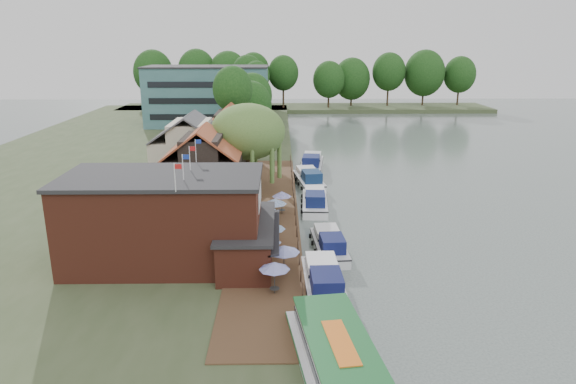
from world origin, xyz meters
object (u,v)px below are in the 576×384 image
object	(u,v)px
cruiser_0	(324,278)
cruiser_4	(312,161)
umbrella_0	(275,278)
cruiser_3	(309,177)
willow	(248,149)
umbrella_4	(268,219)
cruiser_2	(315,199)
tour_boat	(343,376)
cottage_b	(191,148)
cottage_a	(204,167)
cottage_c	(230,136)
umbrella_5	(275,210)
swan	(340,328)
umbrella_2	(267,250)
cruiser_1	(329,241)
umbrella_1	(284,260)
hotel_block	(208,96)
umbrella_3	(272,236)
pub	(190,219)
umbrella_6	(282,202)

from	to	relation	value
cruiser_0	cruiser_4	world-z (taller)	cruiser_4
umbrella_0	cruiser_3	world-z (taller)	umbrella_0
willow	umbrella_4	xyz separation A→B (m)	(2.58, -13.37, -3.93)
cruiser_2	tour_boat	xyz separation A→B (m)	(-0.67, -32.36, 0.43)
cottage_b	cruiser_0	bearing A→B (deg)	-63.25
cottage_a	cottage_c	size ratio (longest dim) A/B	1.01
umbrella_5	swan	xyz separation A→B (m)	(4.37, -18.10, -2.07)
cottage_c	swan	distance (m)	44.63
umbrella_2	willow	bearing A→B (deg)	97.20
cruiser_4	cruiser_0	bearing A→B (deg)	-85.26
cruiser_1	cruiser_2	distance (m)	12.60
umbrella_1	cruiser_1	world-z (taller)	umbrella_1
cottage_c	cruiser_2	xyz separation A→B (m)	(11.08, -17.45, -4.10)
cottage_c	umbrella_5	bearing A→B (deg)	-74.95
cruiser_1	tour_boat	distance (m)	19.80
swan	umbrella_4	bearing A→B (deg)	107.68
cottage_b	umbrella_1	world-z (taller)	cottage_b
hotel_block	willow	world-z (taller)	hotel_block
umbrella_5	cruiser_0	world-z (taller)	umbrella_5
hotel_block	umbrella_4	bearing A→B (deg)	-77.66
cottage_a	umbrella_1	size ratio (longest dim) A/B	3.53
umbrella_3	cruiser_4	size ratio (longest dim) A/B	0.23
hotel_block	umbrella_3	distance (m)	70.48
umbrella_2	cruiser_1	size ratio (longest dim) A/B	0.26
cottage_a	umbrella_3	xyz separation A→B (m)	(7.47, -12.80, -2.96)
cottage_c	cruiser_3	bearing A→B (deg)	-35.92
umbrella_5	cruiser_3	world-z (taller)	umbrella_5
cruiser_1	cruiser_2	world-z (taller)	cruiser_2
pub	umbrella_3	xyz separation A→B (m)	(6.47, 2.20, -2.36)
umbrella_1	umbrella_2	world-z (taller)	same
umbrella_4	umbrella_6	bearing A→B (deg)	75.83
hotel_block	swan	world-z (taller)	hotel_block
cottage_c	umbrella_4	xyz separation A→B (m)	(6.08, -27.37, -2.96)
cruiser_1	swan	world-z (taller)	cruiser_1
cruiser_0	umbrella_3	bearing A→B (deg)	122.76
umbrella_6	cruiser_3	distance (m)	14.92
umbrella_4	cruiser_0	xyz separation A→B (m)	(4.33, -10.23, -1.09)
cottage_a	umbrella_6	world-z (taller)	cottage_a
umbrella_1	umbrella_5	xyz separation A→B (m)	(-0.78, 11.94, 0.00)
cottage_a	pub	bearing A→B (deg)	-86.19
willow	cruiser_4	world-z (taller)	willow
hotel_block	cruiser_1	distance (m)	70.10
cottage_c	cruiser_1	xyz separation A→B (m)	(11.54, -30.05, -4.17)
hotel_block	umbrella_2	xyz separation A→B (m)	(14.13, -71.84, -4.86)
cottage_c	cruiser_1	world-z (taller)	cottage_c
cruiser_2	cruiser_3	size ratio (longest dim) A/B	0.96
umbrella_5	cruiser_2	world-z (taller)	umbrella_5
umbrella_3	umbrella_6	size ratio (longest dim) A/B	1.00
umbrella_0	cottage_c	bearing A→B (deg)	99.66
umbrella_0	cruiser_2	distance (m)	22.77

